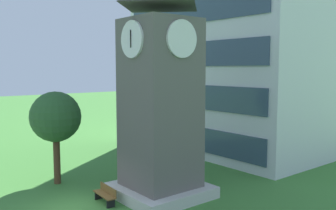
# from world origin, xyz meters

# --- Properties ---
(ground_plane) EXTENTS (160.00, 160.00, 0.00)m
(ground_plane) POSITION_xyz_m (0.00, 0.00, 0.00)
(ground_plane) COLOR #3D7A33
(clock_tower) EXTENTS (4.57, 4.57, 11.33)m
(clock_tower) POSITION_xyz_m (1.17, 4.70, 5.10)
(clock_tower) COLOR #605B56
(clock_tower) RESTS_ON ground
(park_bench) EXTENTS (1.83, 0.60, 0.88)m
(park_bench) POSITION_xyz_m (0.25, 1.84, 0.46)
(park_bench) COLOR brown
(park_bench) RESTS_ON ground
(tree_streetside) EXTENTS (3.01, 3.01, 5.58)m
(tree_streetside) POSITION_xyz_m (-4.45, 1.16, 4.02)
(tree_streetside) COLOR #513823
(tree_streetside) RESTS_ON ground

